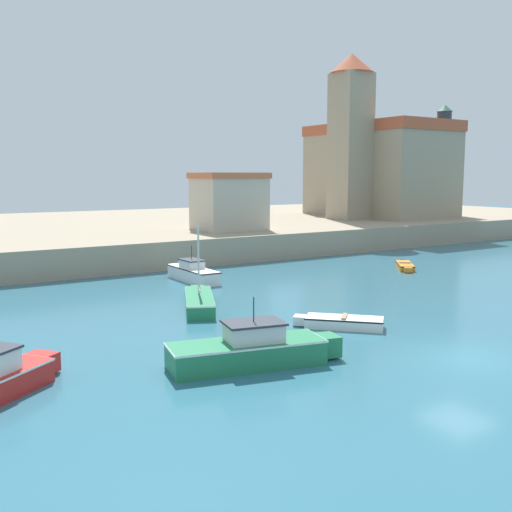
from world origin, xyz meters
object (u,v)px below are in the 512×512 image
at_px(motorboat_white_7, 192,273).
at_px(church, 375,166).
at_px(lighthouse, 443,162).
at_px(harbor_shed_near_wharf, 229,201).
at_px(motorboat_green_0, 252,349).
at_px(sailboat_green_1, 199,301).
at_px(dinghy_orange_4, 405,266).
at_px(dinghy_white_3, 341,322).

bearing_deg(motorboat_white_7, church, 27.69).
distance_m(motorboat_white_7, lighthouse, 44.22).
height_order(church, harbor_shed_near_wharf, church).
height_order(motorboat_green_0, sailboat_green_1, sailboat_green_1).
relative_size(sailboat_green_1, church, 0.34).
bearing_deg(harbor_shed_near_wharf, motorboat_green_0, -118.78).
distance_m(lighthouse, harbor_shed_near_wharf, 32.47).
bearing_deg(harbor_shed_near_wharf, lighthouse, 7.08).
xyz_separation_m(church, harbor_shed_near_wharf, (-23.17, -6.21, -3.33)).
xyz_separation_m(sailboat_green_1, dinghy_orange_4, (18.73, 3.52, -0.17)).
distance_m(motorboat_green_0, lighthouse, 57.08).
bearing_deg(sailboat_green_1, dinghy_white_3, -63.15).
distance_m(sailboat_green_1, harbor_shed_near_wharf, 22.22).
distance_m(dinghy_orange_4, church, 27.73).
bearing_deg(sailboat_green_1, motorboat_green_0, -106.25).
bearing_deg(dinghy_white_3, motorboat_white_7, 90.86).
distance_m(dinghy_white_3, dinghy_orange_4, 18.47).
xyz_separation_m(dinghy_white_3, lighthouse, (40.77, 29.00, 8.13)).
distance_m(sailboat_green_1, dinghy_white_3, 7.85).
bearing_deg(dinghy_white_3, sailboat_green_1, 116.85).
bearing_deg(harbor_shed_near_wharf, dinghy_white_3, -109.31).
xyz_separation_m(sailboat_green_1, harbor_shed_near_wharf, (12.31, 18.02, 4.18)).
xyz_separation_m(dinghy_orange_4, lighthouse, (25.58, 18.48, 8.17)).
bearing_deg(motorboat_green_0, lighthouse, 33.69).
height_order(motorboat_white_7, lighthouse, lighthouse).
height_order(dinghy_white_3, motorboat_white_7, motorboat_white_7).
bearing_deg(motorboat_green_0, sailboat_green_1, 73.75).
height_order(sailboat_green_1, motorboat_white_7, sailboat_green_1).
bearing_deg(dinghy_white_3, motorboat_green_0, -159.32).
bearing_deg(sailboat_green_1, church, 34.33).
bearing_deg(motorboat_green_0, motorboat_white_7, 70.09).
height_order(sailboat_green_1, harbor_shed_near_wharf, harbor_shed_near_wharf).
bearing_deg(motorboat_white_7, dinghy_white_3, -89.14).
bearing_deg(lighthouse, motorboat_white_7, -160.34).
distance_m(dinghy_white_3, motorboat_white_7, 14.36).
relative_size(dinghy_orange_4, harbor_shed_near_wharf, 0.59).
height_order(lighthouse, harbor_shed_near_wharf, lighthouse).
bearing_deg(church, motorboat_white_7, -152.31).
height_order(church, lighthouse, church).
bearing_deg(dinghy_orange_4, church, 51.03).
height_order(sailboat_green_1, dinghy_white_3, sailboat_green_1).
relative_size(sailboat_green_1, dinghy_orange_4, 1.70).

